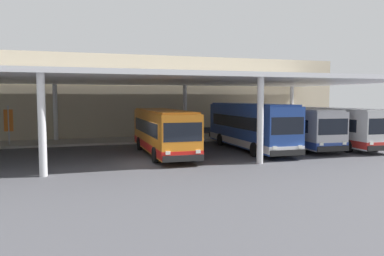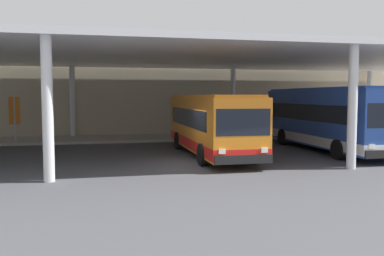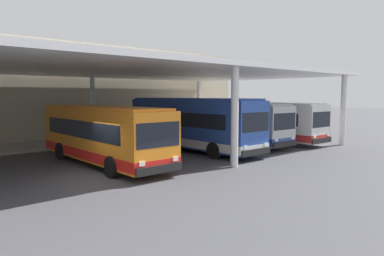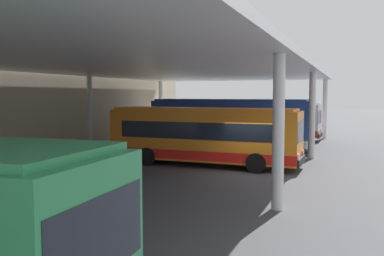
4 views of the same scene
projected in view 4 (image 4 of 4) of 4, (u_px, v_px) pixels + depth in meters
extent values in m
plane|color=#47474C|center=(248.00, 173.00, 20.85)|extent=(200.00, 200.00, 0.00)
cube|color=#A39E93|center=(55.00, 158.00, 25.04)|extent=(42.00, 4.50, 0.18)
cube|color=#C1B293|center=(10.00, 91.00, 25.88)|extent=(48.00, 1.60, 8.25)
cube|color=silver|center=(148.00, 66.00, 22.38)|extent=(40.00, 17.00, 0.30)
cylinder|color=silver|center=(278.00, 133.00, 14.01)|extent=(0.40, 0.40, 5.25)
cylinder|color=silver|center=(312.00, 115.00, 25.48)|extent=(0.40, 0.40, 5.25)
cylinder|color=silver|center=(90.00, 112.00, 31.20)|extent=(0.40, 0.40, 5.25)
cylinder|color=silver|center=(325.00, 109.00, 36.96)|extent=(0.40, 0.40, 5.25)
cylinder|color=silver|center=(161.00, 107.00, 42.68)|extent=(0.40, 0.40, 5.25)
cube|color=black|center=(97.00, 237.00, 5.43)|extent=(2.30, 0.22, 1.10)
cube|color=yellow|center=(94.00, 175.00, 5.38)|extent=(1.75, 0.19, 0.28)
cube|color=orange|center=(204.00, 135.00, 22.99)|extent=(2.61, 10.43, 2.70)
cube|color=red|center=(204.00, 153.00, 23.07)|extent=(2.63, 10.45, 0.50)
cube|color=black|center=(201.00, 129.00, 23.03)|extent=(2.63, 8.55, 0.90)
cube|color=black|center=(300.00, 131.00, 21.07)|extent=(2.30, 0.14, 1.10)
cube|color=black|center=(301.00, 161.00, 21.16)|extent=(2.45, 0.19, 0.36)
cube|color=orange|center=(204.00, 109.00, 22.88)|extent=(2.41, 10.01, 0.12)
cube|color=yellow|center=(299.00, 115.00, 21.02)|extent=(1.75, 0.14, 0.28)
cube|color=white|center=(298.00, 156.00, 20.30)|extent=(0.28, 0.08, 0.20)
cube|color=white|center=(303.00, 152.00, 21.97)|extent=(0.28, 0.08, 0.20)
cylinder|color=black|center=(256.00, 163.00, 20.77)|extent=(0.29, 1.00, 1.00)
cylinder|color=black|center=(266.00, 156.00, 23.04)|extent=(0.29, 1.00, 1.00)
cylinder|color=black|center=(147.00, 156.00, 23.01)|extent=(0.29, 1.00, 1.00)
cylinder|color=black|center=(166.00, 151.00, 25.28)|extent=(0.29, 1.00, 1.00)
cube|color=#284CA8|center=(230.00, 123.00, 29.63)|extent=(2.74, 11.25, 3.10)
cube|color=silver|center=(230.00, 140.00, 29.72)|extent=(2.76, 11.27, 0.50)
cube|color=black|center=(228.00, 119.00, 29.66)|extent=(2.74, 9.24, 0.90)
cube|color=black|center=(311.00, 120.00, 27.51)|extent=(2.30, 0.17, 1.10)
cube|color=black|center=(312.00, 145.00, 27.61)|extent=(2.45, 0.21, 0.36)
cube|color=#2A50B0|center=(230.00, 100.00, 29.50)|extent=(2.53, 10.80, 0.12)
cube|color=yellow|center=(311.00, 104.00, 27.43)|extent=(1.75, 0.16, 0.28)
cube|color=white|center=(310.00, 142.00, 26.75)|extent=(0.28, 0.09, 0.20)
cube|color=white|center=(313.00, 139.00, 28.41)|extent=(0.28, 0.09, 0.20)
cylinder|color=black|center=(275.00, 147.00, 27.30)|extent=(0.30, 1.01, 1.00)
cylinder|color=black|center=(282.00, 143.00, 29.56)|extent=(0.30, 1.01, 1.00)
cylinder|color=black|center=(183.00, 142.00, 29.77)|extent=(0.30, 1.01, 1.00)
cylinder|color=black|center=(196.00, 139.00, 32.03)|extent=(0.30, 1.01, 1.00)
cube|color=#B7B7BC|center=(240.00, 122.00, 33.59)|extent=(3.02, 10.51, 2.70)
cube|color=#2D4799|center=(240.00, 134.00, 33.67)|extent=(3.04, 10.53, 0.50)
cube|color=black|center=(238.00, 118.00, 33.62)|extent=(2.96, 8.64, 0.90)
cube|color=black|center=(306.00, 119.00, 31.48)|extent=(2.30, 0.23, 1.10)
cube|color=black|center=(307.00, 139.00, 31.57)|extent=(2.45, 0.28, 0.36)
cube|color=silver|center=(240.00, 104.00, 33.48)|extent=(2.80, 10.09, 0.12)
cube|color=yellow|center=(306.00, 108.00, 31.43)|extent=(1.75, 0.21, 0.28)
cube|color=white|center=(305.00, 135.00, 30.72)|extent=(0.28, 0.09, 0.20)
cube|color=white|center=(308.00, 133.00, 32.36)|extent=(0.28, 0.09, 0.20)
cylinder|color=black|center=(276.00, 140.00, 31.27)|extent=(0.33, 1.01, 1.00)
cylinder|color=black|center=(283.00, 137.00, 33.50)|extent=(0.33, 1.01, 1.00)
cylinder|color=black|center=(201.00, 137.00, 33.72)|extent=(0.33, 1.01, 1.00)
cylinder|color=black|center=(212.00, 134.00, 35.95)|extent=(0.33, 1.01, 1.00)
cube|color=white|center=(258.00, 120.00, 36.52)|extent=(2.87, 10.48, 2.70)
cube|color=red|center=(258.00, 131.00, 36.60)|extent=(2.89, 10.50, 0.50)
cube|color=black|center=(256.00, 116.00, 36.56)|extent=(2.85, 8.61, 0.90)
cube|color=black|center=(319.00, 117.00, 34.48)|extent=(2.30, 0.20, 1.10)
cube|color=black|center=(320.00, 135.00, 34.57)|extent=(2.45, 0.25, 0.36)
cube|color=white|center=(258.00, 104.00, 36.41)|extent=(2.66, 10.06, 0.12)
cube|color=yellow|center=(319.00, 107.00, 34.43)|extent=(1.75, 0.18, 0.28)
cube|color=white|center=(319.00, 132.00, 33.72)|extent=(0.28, 0.09, 0.20)
cube|color=white|center=(321.00, 130.00, 35.37)|extent=(0.28, 0.09, 0.20)
cylinder|color=black|center=(293.00, 136.00, 34.24)|extent=(0.32, 1.01, 1.00)
cylinder|color=black|center=(297.00, 134.00, 36.48)|extent=(0.32, 1.01, 1.00)
cylinder|color=black|center=(222.00, 133.00, 36.61)|extent=(0.32, 1.01, 1.00)
cylinder|color=black|center=(231.00, 131.00, 38.86)|extent=(0.32, 1.01, 1.00)
cube|color=#383D47|center=(120.00, 137.00, 32.00)|extent=(1.80, 0.44, 0.08)
cube|color=#383D47|center=(118.00, 134.00, 32.05)|extent=(1.80, 0.06, 0.44)
cube|color=#2D2D33|center=(115.00, 141.00, 31.36)|extent=(0.10, 0.36, 0.45)
cube|color=#2D2D33|center=(125.00, 139.00, 32.67)|extent=(0.10, 0.36, 0.45)
cylinder|color=maroon|center=(146.00, 134.00, 35.07)|extent=(0.48, 0.48, 0.90)
cylinder|color=black|center=(145.00, 128.00, 35.04)|extent=(0.52, 0.52, 0.08)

